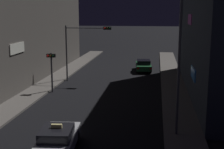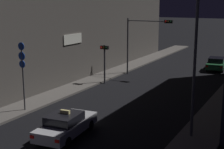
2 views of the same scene
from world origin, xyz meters
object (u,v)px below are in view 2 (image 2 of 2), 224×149
(far_car, at_px, (216,63))
(street_lamp_near_block, at_px, (197,27))
(taxi, at_px, (66,125))
(traffic_light_left_kerb, at_px, (104,56))
(traffic_light_overhead, at_px, (144,35))
(sign_pole_left, at_px, (23,70))

(far_car, relative_size, street_lamp_near_block, 0.52)
(far_car, xyz_separation_m, street_lamp_near_block, (2.84, -20.71, 5.52))
(taxi, distance_m, traffic_light_left_kerb, 13.19)
(traffic_light_overhead, bearing_deg, traffic_light_left_kerb, -109.82)
(sign_pole_left, relative_size, street_lamp_near_block, 0.54)
(sign_pole_left, bearing_deg, street_lamp_near_block, 4.27)
(taxi, bearing_deg, far_car, 81.76)
(taxi, relative_size, traffic_light_overhead, 0.78)
(traffic_light_left_kerb, distance_m, street_lamp_near_block, 14.52)
(traffic_light_overhead, bearing_deg, sign_pole_left, -99.76)
(traffic_light_overhead, xyz_separation_m, sign_pole_left, (-2.56, -14.89, -1.22))
(far_car, relative_size, traffic_light_overhead, 0.78)
(sign_pole_left, bearing_deg, far_car, 68.11)
(taxi, distance_m, sign_pole_left, 6.14)
(traffic_light_overhead, distance_m, sign_pole_left, 15.16)
(taxi, height_order, sign_pole_left, sign_pole_left)
(traffic_light_overhead, distance_m, street_lamp_near_block, 16.76)
(taxi, bearing_deg, sign_pole_left, 155.81)
(taxi, height_order, traffic_light_overhead, traffic_light_overhead)
(taxi, relative_size, far_car, 1.00)
(traffic_light_overhead, relative_size, street_lamp_near_block, 0.67)
(traffic_light_overhead, height_order, traffic_light_left_kerb, traffic_light_overhead)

